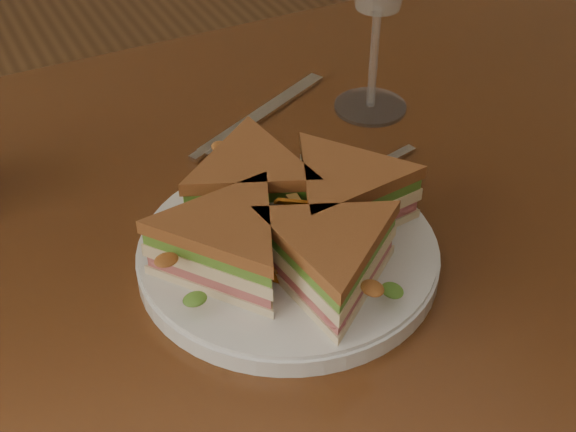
{
  "coord_description": "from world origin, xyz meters",
  "views": [
    {
      "loc": [
        -0.26,
        -0.5,
        1.21
      ],
      "look_at": [
        -0.03,
        -0.04,
        0.8
      ],
      "focal_mm": 50.0,
      "sensor_mm": 36.0,
      "label": 1
    }
  ],
  "objects": [
    {
      "name": "knife",
      "position": [
        0.04,
        0.18,
        0.75
      ],
      "size": [
        0.2,
        0.11,
        0.0
      ],
      "rotation": [
        0.0,
        0.0,
        0.45
      ],
      "color": "silver",
      "rests_on": "table"
    },
    {
      "name": "plate",
      "position": [
        -0.03,
        -0.04,
        0.76
      ],
      "size": [
        0.26,
        0.26,
        0.02
      ],
      "primitive_type": "cylinder",
      "color": "silver",
      "rests_on": "table"
    },
    {
      "name": "table",
      "position": [
        0.0,
        0.0,
        0.65
      ],
      "size": [
        1.2,
        0.8,
        0.75
      ],
      "color": "#3B1D0D",
      "rests_on": "ground"
    },
    {
      "name": "spoon",
      "position": [
        0.03,
        0.02,
        0.75
      ],
      "size": [
        0.18,
        0.06,
        0.01
      ],
      "rotation": [
        0.0,
        0.0,
        0.22
      ],
      "color": "silver",
      "rests_on": "table"
    },
    {
      "name": "crisps_mound",
      "position": [
        -0.03,
        -0.04,
        0.79
      ],
      "size": [
        0.09,
        0.09,
        0.05
      ],
      "primitive_type": null,
      "color": "#B36217",
      "rests_on": "plate"
    },
    {
      "name": "sandwich_wedges",
      "position": [
        -0.03,
        -0.04,
        0.8
      ],
      "size": [
        0.26,
        0.26,
        0.06
      ],
      "color": "beige",
      "rests_on": "plate"
    }
  ]
}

